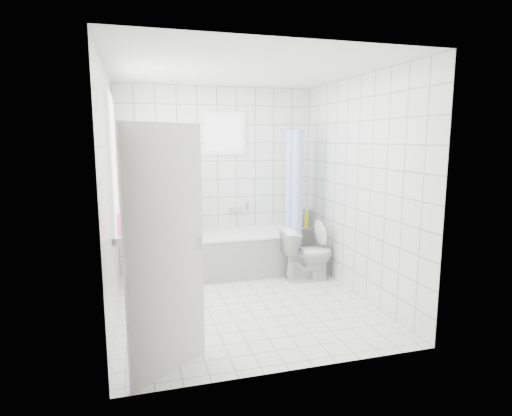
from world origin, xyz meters
name	(u,v)px	position (x,y,z in m)	size (l,w,h in m)	color
ground	(244,303)	(0.00, 0.00, 0.00)	(3.00, 3.00, 0.00)	white
ceiling	(243,69)	(0.00, 0.00, 2.60)	(3.00, 3.00, 0.00)	white
wall_back	(218,179)	(0.00, 1.50, 1.30)	(2.80, 0.02, 2.60)	white
wall_front	(292,215)	(0.00, -1.50, 1.30)	(2.80, 0.02, 2.60)	white
wall_left	(110,196)	(-1.40, 0.00, 1.30)	(0.02, 3.00, 2.60)	white
wall_right	(357,188)	(1.40, 0.00, 1.30)	(0.02, 3.00, 2.60)	white
window_left	(114,165)	(-1.35, 0.30, 1.60)	(0.01, 0.90, 1.40)	white
window_back	(225,133)	(0.10, 1.46, 1.95)	(0.50, 0.01, 0.50)	white
window_sill	(122,232)	(-1.31, 0.30, 0.86)	(0.18, 1.02, 0.08)	white
door	(167,252)	(-0.94, -1.23, 1.00)	(0.04, 0.80, 2.00)	silver
bathtub	(234,253)	(0.14, 1.12, 0.29)	(1.74, 0.77, 0.58)	white
partition_wall	(165,225)	(-0.79, 1.07, 0.75)	(0.15, 0.85, 1.50)	white
tiled_ledge	(301,245)	(1.25, 1.38, 0.28)	(0.40, 0.24, 0.55)	white
toilet	(307,254)	(1.03, 0.60, 0.35)	(0.39, 0.68, 0.70)	white
curtain_rod	(290,130)	(0.95, 1.10, 2.00)	(0.02, 0.02, 0.80)	silver
shower_curtain	(293,195)	(0.95, 0.97, 1.10)	(0.14, 0.48, 1.78)	#5086ED
tub_faucet	(235,210)	(0.24, 1.46, 0.85)	(0.18, 0.06, 0.06)	silver
sill_bottles	(122,219)	(-1.30, 0.20, 1.02)	(0.16, 0.56, 0.29)	white
ledge_bottles	(304,219)	(1.29, 1.36, 0.67)	(0.18, 0.14, 0.25)	#FFF21A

